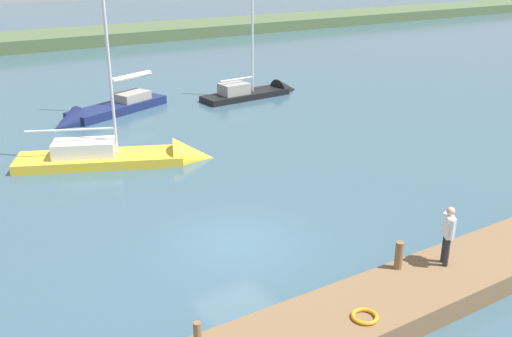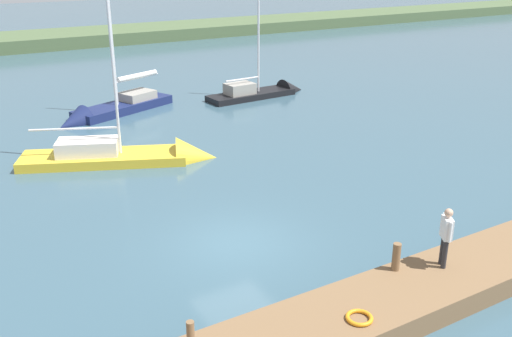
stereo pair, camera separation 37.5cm
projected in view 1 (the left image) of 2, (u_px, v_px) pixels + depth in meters
The scene contains 9 objects.
ground_plane at pixel (237, 243), 18.33m from camera, with size 200.00×200.00×0.00m, color #385666.
dock_pier at pixel (348, 321), 13.94m from camera, with size 24.50×2.27×0.63m, color brown.
mooring_post_near at pixel (197, 333), 12.54m from camera, with size 0.18×0.18×0.56m, color brown.
mooring_post_far at pixel (399, 255), 15.52m from camera, with size 0.22×0.22×0.80m, color brown.
life_ring_buoy at pixel (365, 316), 13.51m from camera, with size 0.66×0.66×0.10m, color orange.
sailboat_far_left at pixel (131, 160), 25.32m from camera, with size 8.68×5.26×11.06m.
sailboat_inner_slip at pixel (105, 113), 32.50m from camera, with size 7.64×4.55×8.55m.
sailboat_mid_channel at pixel (259, 94), 36.99m from camera, with size 7.13×2.15×8.60m.
person_on_dock at pixel (448, 231), 15.52m from camera, with size 0.43×0.58×1.74m.
Camera 1 is at (8.08, 14.12, 8.79)m, focal length 39.92 mm.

